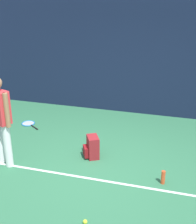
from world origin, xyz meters
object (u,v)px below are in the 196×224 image
water_bottle (163,177)px  backpack (92,147)px  tennis_racket (29,124)px  tennis_ball_near_player (85,222)px  tennis_player (0,117)px

water_bottle → backpack: bearing=160.1°
tennis_racket → backpack: size_ratio=1.38×
tennis_racket → water_bottle: bearing=-171.4°
backpack → tennis_ball_near_player: backpack is taller
tennis_player → water_bottle: bearing=24.5°
tennis_player → water_bottle: 3.03m
backpack → tennis_ball_near_player: 1.84m
backpack → water_bottle: bearing=41.6°
backpack → tennis_ball_near_player: bearing=-14.7°
tennis_ball_near_player → water_bottle: water_bottle is taller
tennis_racket → tennis_ball_near_player: 3.69m
tennis_player → water_bottle: size_ratio=7.04×
tennis_ball_near_player → water_bottle: bearing=52.6°
backpack → water_bottle: backpack is taller
tennis_player → tennis_racket: tennis_player is taller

